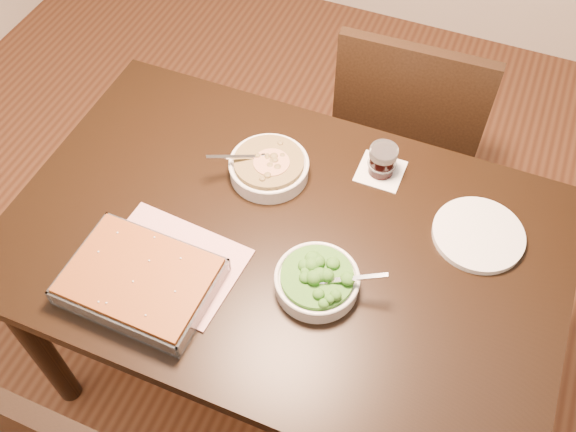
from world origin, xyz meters
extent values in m
plane|color=#462414|center=(0.00, 0.00, 0.00)|extent=(4.00, 4.00, 0.00)
cube|color=black|center=(0.00, 0.00, 0.73)|extent=(1.40, 0.90, 0.04)
cube|color=black|center=(0.00, 0.00, 0.66)|extent=(1.26, 0.76, 0.08)
cylinder|color=black|center=(-0.62, -0.37, 0.35)|extent=(0.07, 0.07, 0.71)
cylinder|color=black|center=(-0.62, 0.37, 0.35)|extent=(0.07, 0.07, 0.71)
cylinder|color=black|center=(0.62, 0.37, 0.35)|extent=(0.07, 0.07, 0.71)
cube|color=#A93047|center=(-0.22, -0.18, 0.75)|extent=(0.35, 0.27, 0.01)
cube|color=white|center=(0.16, 0.30, 0.75)|extent=(0.12, 0.12, 0.00)
cylinder|color=silver|center=(-0.12, 0.18, 0.77)|extent=(0.21, 0.21, 0.04)
torus|color=silver|center=(-0.12, 0.18, 0.79)|extent=(0.22, 0.22, 0.01)
cylinder|color=#35200E|center=(-0.12, 0.18, 0.80)|extent=(0.19, 0.19, 0.02)
cube|color=silver|center=(-0.17, 0.14, 0.81)|extent=(0.11, 0.09, 0.04)
cylinder|color=maroon|center=(-0.11, 0.17, 0.81)|extent=(0.10, 0.10, 0.00)
cylinder|color=silver|center=(0.13, -0.10, 0.77)|extent=(0.20, 0.20, 0.04)
torus|color=silver|center=(0.13, -0.10, 0.79)|extent=(0.20, 0.20, 0.01)
cylinder|color=#145413|center=(0.13, -0.10, 0.80)|extent=(0.17, 0.17, 0.02)
cube|color=silver|center=(0.19, -0.08, 0.81)|extent=(0.13, 0.05, 0.04)
cube|color=silver|center=(-0.25, -0.26, 0.75)|extent=(0.35, 0.26, 0.01)
cube|color=#52260B|center=(-0.25, -0.26, 0.78)|extent=(0.33, 0.24, 0.05)
cube|color=silver|center=(-0.25, -0.14, 0.78)|extent=(0.34, 0.01, 0.05)
cube|color=silver|center=(-0.26, -0.38, 0.78)|extent=(0.34, 0.01, 0.05)
cube|color=silver|center=(-0.08, -0.26, 0.78)|extent=(0.01, 0.25, 0.05)
cube|color=silver|center=(-0.42, -0.26, 0.78)|extent=(0.01, 0.25, 0.05)
cylinder|color=black|center=(0.16, 0.30, 0.78)|extent=(0.07, 0.07, 0.06)
cylinder|color=silver|center=(0.16, 0.30, 0.83)|extent=(0.08, 0.08, 0.02)
cylinder|color=white|center=(0.45, 0.19, 0.76)|extent=(0.23, 0.23, 0.02)
cube|color=black|center=(0.15, 0.78, 0.46)|extent=(0.47, 0.47, 0.04)
cylinder|color=black|center=(0.34, 0.98, 0.22)|extent=(0.04, 0.04, 0.44)
cylinder|color=black|center=(0.36, 0.59, 0.22)|extent=(0.04, 0.04, 0.44)
cylinder|color=black|center=(-0.05, 0.97, 0.22)|extent=(0.04, 0.04, 0.44)
cylinder|color=black|center=(-0.03, 0.58, 0.22)|extent=(0.04, 0.04, 0.44)
cube|color=black|center=(0.16, 0.58, 0.72)|extent=(0.45, 0.05, 0.48)
camera|label=1|loc=(0.36, -0.84, 2.07)|focal=40.00mm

